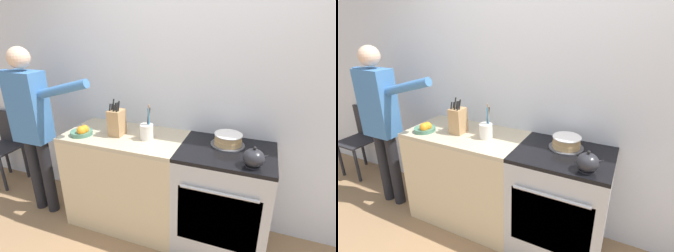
# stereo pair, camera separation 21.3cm
# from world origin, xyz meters

# --- Properties ---
(wall_back) EXTENTS (8.00, 0.04, 2.60)m
(wall_back) POSITION_xyz_m (0.00, 0.61, 1.30)
(wall_back) COLOR silver
(wall_back) RESTS_ON ground_plane
(counter_cabinet) EXTENTS (1.08, 0.59, 0.92)m
(counter_cabinet) POSITION_xyz_m (-0.64, 0.29, 0.46)
(counter_cabinet) COLOR beige
(counter_cabinet) RESTS_ON ground_plane
(stove_range) EXTENTS (0.75, 0.62, 0.92)m
(stove_range) POSITION_xyz_m (0.27, 0.29, 0.46)
(stove_range) COLOR #B7BABF
(stove_range) RESTS_ON ground_plane
(layer_cake) EXTENTS (0.27, 0.27, 0.10)m
(layer_cake) POSITION_xyz_m (0.26, 0.39, 0.97)
(layer_cake) COLOR #4C4C51
(layer_cake) RESTS_ON stove_range
(tea_kettle) EXTENTS (0.18, 0.15, 0.15)m
(tea_kettle) POSITION_xyz_m (0.47, 0.11, 0.99)
(tea_kettle) COLOR #232328
(tea_kettle) RESTS_ON stove_range
(knife_block) EXTENTS (0.12, 0.14, 0.32)m
(knife_block) POSITION_xyz_m (-0.70, 0.27, 1.04)
(knife_block) COLOR tan
(knife_block) RESTS_ON counter_cabinet
(utensil_crock) EXTENTS (0.11, 0.11, 0.31)m
(utensil_crock) POSITION_xyz_m (-0.41, 0.28, 1.00)
(utensil_crock) COLOR silver
(utensil_crock) RESTS_ON counter_cabinet
(fruit_bowl) EXTENTS (0.19, 0.19, 0.10)m
(fruit_bowl) POSITION_xyz_m (-0.99, 0.15, 0.96)
(fruit_bowl) COLOR #4C7F66
(fruit_bowl) RESTS_ON counter_cabinet
(person_baker) EXTENTS (0.94, 0.20, 1.68)m
(person_baker) POSITION_xyz_m (-1.53, 0.13, 1.00)
(person_baker) COLOR black
(person_baker) RESTS_ON ground_plane
(dining_chair) EXTENTS (0.40, 0.40, 0.87)m
(dining_chair) POSITION_xyz_m (-2.40, 0.45, 0.50)
(dining_chair) COLOR #232328
(dining_chair) RESTS_ON ground_plane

